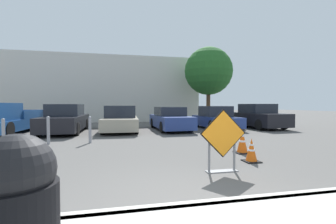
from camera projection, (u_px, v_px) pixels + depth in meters
The scene contains 17 objects.
ground_plane at pixel (136, 131), 12.88m from camera, with size 96.00×96.00×0.00m, color #565451.
curb_lip at pixel (186, 209), 3.10m from camera, with size 28.07×0.20×0.14m.
road_closed_sign at pixel (223, 139), 5.01m from camera, with size 1.08×0.20×1.42m.
traffic_cone_nearest at pixel (251, 150), 5.95m from camera, with size 0.40×0.40×0.62m.
traffic_cone_second at pixel (242, 141), 7.03m from camera, with size 0.44×0.44×0.75m.
pickup_truck at pixel (2, 120), 11.39m from camera, with size 2.19×5.59×1.60m.
parked_car_nearest at pixel (65, 119), 12.25m from camera, with size 1.89×4.67×1.55m.
parked_car_second at pixel (120, 119), 12.91m from camera, with size 2.04×4.52×1.46m.
parked_car_third at pixel (170, 119), 13.58m from camera, with size 1.95×4.58×1.38m.
parked_car_fourth at pixel (216, 118), 14.15m from camera, with size 1.91×4.04×1.43m.
parked_car_fifth at pixel (258, 117), 14.71m from camera, with size 2.13×4.23×1.57m.
trash_bin at pixel (17, 210), 1.70m from camera, with size 0.59×0.59×1.16m.
bollard_nearest at pixel (90, 129), 8.87m from camera, with size 0.12×0.12×1.06m.
bollard_second at pixel (48, 130), 8.55m from camera, with size 0.12×0.12×1.08m.
bollard_third at pixel (3, 131), 8.24m from camera, with size 0.12×0.12×1.02m.
building_facade_backdrop at pixel (95, 90), 21.29m from camera, with size 18.95×5.00×5.83m.
street_tree_behind_lot at pixel (208, 71), 18.26m from camera, with size 3.87×3.87×6.19m.
Camera 1 is at (-0.88, -2.94, 1.51)m, focal length 24.00 mm.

